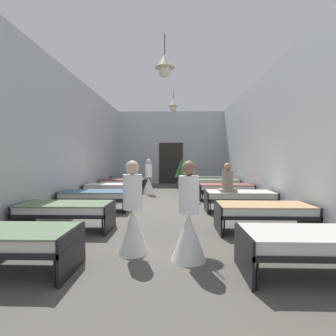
% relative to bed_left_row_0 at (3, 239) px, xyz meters
% --- Properties ---
extents(ground_plane, '(6.79, 14.06, 0.10)m').
position_rel_bed_left_row_0_xyz_m(ground_plane, '(2.04, 4.75, -0.49)').
color(ground_plane, '#59544C').
extents(room_shell, '(6.59, 13.66, 4.24)m').
position_rel_bed_left_row_0_xyz_m(room_shell, '(2.04, 6.12, 1.68)').
color(room_shell, silver).
rests_on(room_shell, ground).
extents(bed_left_row_0, '(1.90, 0.84, 0.57)m').
position_rel_bed_left_row_0_xyz_m(bed_left_row_0, '(0.00, 0.00, 0.00)').
color(bed_left_row_0, black).
rests_on(bed_left_row_0, ground).
extents(bed_right_row_0, '(1.90, 0.84, 0.57)m').
position_rel_bed_left_row_0_xyz_m(bed_right_row_0, '(4.09, 0.00, 0.00)').
color(bed_right_row_0, black).
rests_on(bed_right_row_0, ground).
extents(bed_left_row_1, '(1.90, 0.84, 0.57)m').
position_rel_bed_left_row_0_xyz_m(bed_left_row_1, '(0.00, 1.90, 0.00)').
color(bed_left_row_1, black).
rests_on(bed_left_row_1, ground).
extents(bed_right_row_1, '(1.90, 0.84, 0.57)m').
position_rel_bed_left_row_0_xyz_m(bed_right_row_1, '(4.09, 1.90, 0.00)').
color(bed_right_row_1, black).
rests_on(bed_right_row_1, ground).
extents(bed_left_row_2, '(1.90, 0.84, 0.57)m').
position_rel_bed_left_row_0_xyz_m(bed_left_row_2, '(0.00, 3.80, 0.00)').
color(bed_left_row_2, black).
rests_on(bed_left_row_2, ground).
extents(bed_right_row_2, '(1.90, 0.84, 0.57)m').
position_rel_bed_left_row_0_xyz_m(bed_right_row_2, '(4.09, 3.80, 0.00)').
color(bed_right_row_2, black).
rests_on(bed_right_row_2, ground).
extents(bed_left_row_3, '(1.90, 0.84, 0.57)m').
position_rel_bed_left_row_0_xyz_m(bed_left_row_3, '(0.00, 5.70, 0.00)').
color(bed_left_row_3, black).
rests_on(bed_left_row_3, ground).
extents(bed_right_row_3, '(1.90, 0.84, 0.57)m').
position_rel_bed_left_row_0_xyz_m(bed_right_row_3, '(4.09, 5.70, 0.00)').
color(bed_right_row_3, black).
rests_on(bed_right_row_3, ground).
extents(bed_left_row_4, '(1.90, 0.84, 0.57)m').
position_rel_bed_left_row_0_xyz_m(bed_left_row_4, '(0.00, 7.60, 0.00)').
color(bed_left_row_4, black).
rests_on(bed_left_row_4, ground).
extents(bed_right_row_4, '(1.90, 0.84, 0.57)m').
position_rel_bed_left_row_0_xyz_m(bed_right_row_4, '(4.09, 7.60, 0.00)').
color(bed_right_row_4, black).
rests_on(bed_right_row_4, ground).
extents(bed_left_row_5, '(1.90, 0.84, 0.57)m').
position_rel_bed_left_row_0_xyz_m(bed_left_row_5, '(0.00, 9.50, 0.00)').
color(bed_left_row_5, black).
rests_on(bed_left_row_5, ground).
extents(bed_right_row_5, '(1.90, 0.84, 0.57)m').
position_rel_bed_left_row_0_xyz_m(bed_right_row_5, '(4.09, 9.50, 0.00)').
color(bed_right_row_5, black).
rests_on(bed_right_row_5, ground).
extents(nurse_near_aisle, '(0.52, 0.52, 1.49)m').
position_rel_bed_left_row_0_xyz_m(nurse_near_aisle, '(1.60, 0.72, 0.09)').
color(nurse_near_aisle, white).
rests_on(nurse_near_aisle, ground).
extents(nurse_mid_aisle, '(0.52, 0.52, 1.49)m').
position_rel_bed_left_row_0_xyz_m(nurse_mid_aisle, '(1.18, 7.11, 0.09)').
color(nurse_mid_aisle, white).
rests_on(nurse_mid_aisle, ground).
extents(nurse_far_aisle, '(0.52, 0.52, 1.49)m').
position_rel_bed_left_row_0_xyz_m(nurse_far_aisle, '(2.48, 0.46, 0.09)').
color(nurse_far_aisle, white).
rests_on(nurse_far_aisle, ground).
extents(patient_seated_primary, '(0.44, 0.44, 0.80)m').
position_rel_bed_left_row_0_xyz_m(patient_seated_primary, '(3.74, 3.73, 0.43)').
color(patient_seated_primary, gray).
rests_on(patient_seated_primary, bed_right_row_2).
extents(potted_plant, '(0.67, 0.67, 1.49)m').
position_rel_bed_left_row_0_xyz_m(potted_plant, '(2.60, 9.21, 0.47)').
color(potted_plant, brown).
rests_on(potted_plant, ground).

